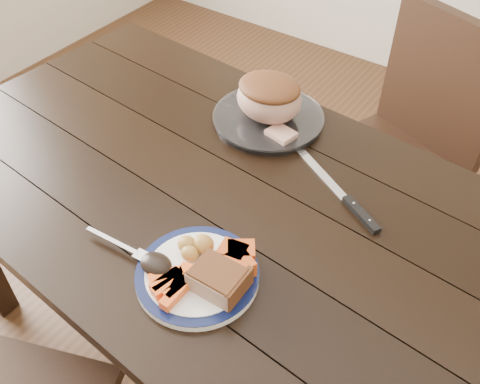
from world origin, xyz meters
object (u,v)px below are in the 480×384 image
Objects in this scene: dining_table at (219,216)px; pork_slice at (218,279)px; roast_joint at (269,99)px; serving_platter at (268,119)px; fork at (125,247)px; chair_far at (405,140)px; dinner_plate at (197,275)px; carving_knife at (351,204)px.

pork_slice is (0.18, -0.24, 0.14)m from dining_table.
roast_joint reaches higher than pork_slice.
dining_table is 0.31m from serving_platter.
fork reaches higher than serving_platter.
chair_far is 3.69× the size of dinner_plate.
carving_knife is at bearing 46.90° from fork.
pork_slice is (-0.04, -0.97, 0.27)m from chair_far.
serving_platter reaches higher than dinner_plate.
dining_table is at bearing 93.75° from chair_far.
roast_joint reaches higher than carving_knife.
roast_joint is (-0.05, 0.29, 0.17)m from dining_table.
chair_far is at bearing 73.14° from dining_table.
chair_far is 3.15× the size of serving_platter.
fork is at bearing -171.52° from pork_slice.
fork is 0.52m from carving_knife.
chair_far reaches higher than roast_joint.
fork is 0.99× the size of roast_joint.
chair_far is at bearing 58.52° from serving_platter.
roast_joint is at bearing 107.89° from dinner_plate.
pork_slice reaches higher than dinner_plate.
pork_slice is at bearing 108.12° from chair_far.
roast_joint reaches higher than serving_platter.
dinner_plate is (0.12, -0.23, 0.10)m from dining_table.
dinner_plate reaches higher than dining_table.
carving_knife is (0.33, -0.16, -0.07)m from roast_joint.
dining_table is at bearing 118.01° from dinner_plate.
serving_platter is 1.66× the size of fork.
carving_knife is (0.29, 0.13, 0.10)m from dining_table.
dining_table is 5.69× the size of carving_knife.
dinner_plate is 0.40m from carving_knife.
chair_far is 0.60m from roast_joint.
serving_platter is 1.01× the size of carving_knife.
roast_joint is (0.00, 0.00, 0.07)m from serving_platter.
serving_platter is at bearing 113.04° from pork_slice.
fork reaches higher than dinner_plate.
chair_far reaches higher than pork_slice.
fork is (0.01, -0.56, 0.01)m from serving_platter.
carving_knife is at bearing 74.15° from pork_slice.
dining_table is 5.63× the size of serving_platter.
dinner_plate is 0.07m from pork_slice.
chair_far is at bearing 87.52° from pork_slice.
fork is at bearing -98.56° from dining_table.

